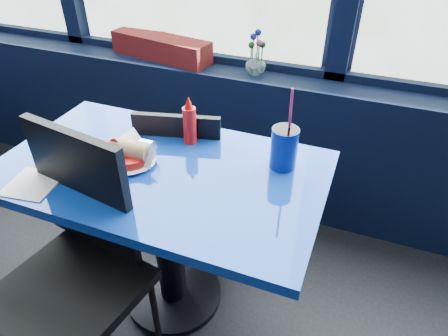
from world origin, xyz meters
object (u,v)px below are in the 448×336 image
Objects in this scene: near_table at (164,205)px; chair_near_back at (196,175)px; ketchup_bottle at (190,122)px; chair_near_front at (76,255)px; planter_box at (161,47)px; food_basket at (123,154)px; flower_vase at (256,61)px; soda_cup at (284,147)px.

chair_near_back is at bearing 93.02° from near_table.
chair_near_front is at bearing -109.15° from ketchup_bottle.
planter_box is (-0.31, 1.22, 0.30)m from chair_near_front.
chair_near_back is 0.81m from planter_box.
planter_box is at bearing 133.20° from food_basket.
flower_vase is at bearing 84.38° from ketchup_bottle.
soda_cup reaches higher than food_basket.
planter_box is 1.82× the size of soda_cup.
ketchup_bottle reaches higher than planter_box.
ketchup_bottle reaches higher than near_table.
ketchup_bottle is at bearing 80.14° from chair_near_front.
food_basket is at bearing -59.53° from planter_box.
chair_near_front is 1.65× the size of planter_box.
ketchup_bottle is (0.19, 0.54, 0.27)m from chair_near_front.
chair_near_back is 0.38m from ketchup_bottle.
chair_near_front is 2.99× the size of soda_cup.
chair_near_back is 0.47m from food_basket.
soda_cup is (0.43, -0.15, 0.35)m from chair_near_back.
planter_box is 3.00× the size of ketchup_bottle.
chair_near_back is 3.79× the size of flower_vase.
soda_cup is at bearing 146.24° from chair_near_back.
chair_near_front is (-0.16, -0.34, -0.00)m from near_table.
flower_vase is at bearing 97.84° from food_basket.
chair_near_front reaches higher than planter_box.
flower_vase reaches higher than planter_box.
chair_near_front is 0.81m from soda_cup.
soda_cup reaches higher than near_table.
near_table is at bearing -51.38° from planter_box.
chair_near_front is 4.41× the size of flower_vase.
flower_vase is at bearing 115.71° from soda_cup.
planter_box is 1.13m from soda_cup.
food_basket is (-0.24, -0.86, -0.09)m from flower_vase.
ketchup_bottle is (0.03, 0.20, 0.27)m from near_table.
ketchup_bottle is at bearing -95.62° from flower_vase.
ketchup_bottle is at bearing 82.10° from near_table.
near_table is at bearing 78.81° from chair_near_back.
ketchup_bottle reaches higher than food_basket.
planter_box reaches higher than near_table.
flower_vase is 0.90m from food_basket.
chair_near_back is at bearing 87.24° from chair_near_front.
near_table is 0.34m from chair_near_back.
planter_box is at bearing 141.41° from soda_cup.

